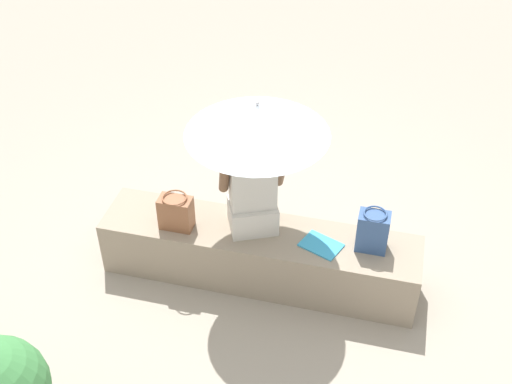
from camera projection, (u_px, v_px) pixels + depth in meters
The scene contains 7 objects.
ground_plane at pixel (259, 275), 5.05m from camera, with size 14.00×14.00×0.00m, color #9E9384.
stone_bench at pixel (259, 254), 4.91m from camera, with size 2.38×0.50×0.46m, color gray.
person_seated at pixel (253, 185), 4.57m from camera, with size 0.51×0.40×0.90m.
parasol at pixel (257, 120), 4.19m from camera, with size 0.97×0.97×1.10m.
handbag_black at pixel (176, 212), 4.73m from camera, with size 0.24×0.18×0.28m.
tote_bag_canvas at pixel (373, 231), 4.54m from camera, with size 0.22×0.17×0.32m.
magazine at pixel (321, 245), 4.65m from camera, with size 0.28×0.20×0.01m, color #339ED1.
Camera 1 is at (-0.84, 3.45, 3.65)m, focal length 45.49 mm.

